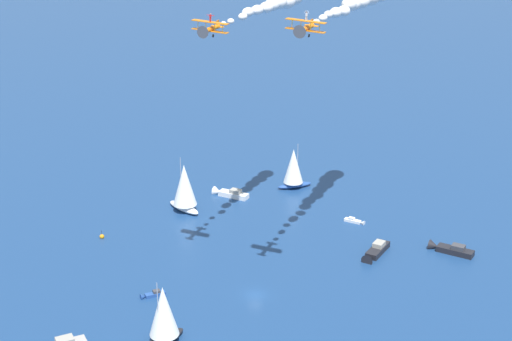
{
  "coord_description": "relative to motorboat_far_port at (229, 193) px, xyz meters",
  "views": [
    {
      "loc": [
        20.66,
        137.87,
        80.24
      ],
      "look_at": [
        -0.21,
        -0.34,
        26.85
      ],
      "focal_mm": 55.09,
      "sensor_mm": 36.0,
      "label": 1
    }
  ],
  "objects": [
    {
      "name": "smoke_trail_wingman",
      "position": [
        -9.84,
        17.04,
        52.23
      ],
      "size": [
        24.07,
        35.97,
        4.02
      ],
      "color": "silver"
    },
    {
      "name": "motorboat_outer_ring_c",
      "position": [
        21.55,
        49.64,
        -0.38
      ],
      "size": [
        5.27,
        2.68,
        1.48
      ],
      "color": "#23478C",
      "rests_on": "ground_plane"
    },
    {
      "name": "motorboat_outer_ring_b",
      "position": [
        -45.18,
        39.85,
        0.01
      ],
      "size": [
        9.41,
        8.45,
        2.93
      ],
      "color": "black",
      "rests_on": "ground_plane"
    },
    {
      "name": "motorboat_far_port",
      "position": [
        0.0,
        0.0,
        0.0
      ],
      "size": [
        9.57,
        7.87,
        2.88
      ],
      "color": "white",
      "rests_on": "ground_plane"
    },
    {
      "name": "marker_buoy",
      "position": [
        32.38,
        20.76,
        -0.39
      ],
      "size": [
        1.1,
        1.1,
        2.1
      ],
      "color": "orange",
      "rests_on": "ground_plane"
    },
    {
      "name": "sailboat_offshore",
      "position": [
        -17.95,
        -3.3,
        4.89
      ],
      "size": [
        9.97,
        6.24,
        12.42
      ],
      "color": "#23478C",
      "rests_on": "ground_plane"
    },
    {
      "name": "motorboat_inshore",
      "position": [
        -28.3,
        38.76,
        0.04
      ],
      "size": [
        8.64,
        9.79,
        3.02
      ],
      "color": "black",
      "rests_on": "ground_plane"
    },
    {
      "name": "biplane_wingman",
      "position": [
        8.28,
        46.0,
        52.35
      ],
      "size": [
        6.88,
        6.95,
        3.6
      ],
      "color": "orange"
    },
    {
      "name": "ground_plane",
      "position": [
        0.81,
        52.17,
        -0.78
      ],
      "size": [
        2000.0,
        2000.0,
        0.0
      ],
      "primitive_type": "plane",
      "color": "navy"
    },
    {
      "name": "biplane_lead",
      "position": [
        -7.22,
        57.45,
        54.17
      ],
      "size": [
        6.88,
        6.95,
        3.6
      ],
      "color": "orange"
    },
    {
      "name": "wingwalker_lead",
      "position": [
        -7.31,
        57.52,
        56.35
      ],
      "size": [
        0.84,
        0.56,
        1.77
      ],
      "color": "white"
    },
    {
      "name": "motorboat_outer_ring_d",
      "position": [
        -28.56,
        21.26,
        -0.38
      ],
      "size": [
        4.82,
        4.21,
        1.48
      ],
      "color": "white",
      "rests_on": "ground_plane"
    },
    {
      "name": "sailboat_far_stbd",
      "position": [
        12.07,
        7.88,
        5.59
      ],
      "size": [
        8.76,
        10.63,
        13.96
      ],
      "color": "white",
      "rests_on": "ground_plane"
    },
    {
      "name": "sailboat_trailing",
      "position": [
        19.67,
        66.51,
        5.02
      ],
      "size": [
        9.33,
        8.42,
        12.7
      ],
      "color": "black",
      "rests_on": "ground_plane"
    },
    {
      "name": "wingwalker_wingman",
      "position": [
        8.19,
        46.07,
        54.5
      ],
      "size": [
        1.33,
        0.86,
        1.53
      ],
      "color": "red"
    }
  ]
}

